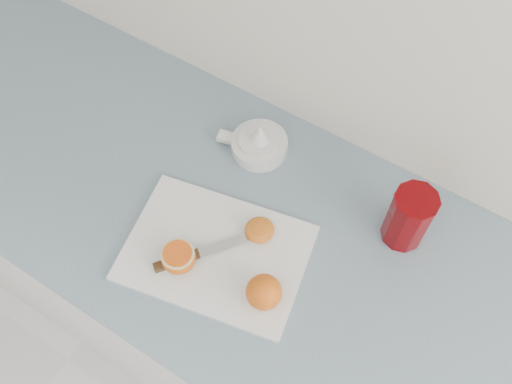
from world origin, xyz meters
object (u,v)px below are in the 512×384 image
counter (298,330)px  cutting_board (216,253)px  citrus_juicer (259,143)px  red_tumbler (408,219)px  half_orange (179,258)px

counter → cutting_board: (-0.17, -0.09, 0.45)m
citrus_juicer → red_tumbler: bearing=-3.8°
counter → red_tumbler: bearing=50.4°
cutting_board → half_orange: (-0.05, -0.06, 0.03)m
counter → cutting_board: bearing=-152.3°
cutting_board → half_orange: 0.08m
counter → citrus_juicer: (-0.23, 0.17, 0.47)m
red_tumbler → citrus_juicer: bearing=176.2°
red_tumbler → counter: bearing=-129.6°
cutting_board → citrus_juicer: bearing=103.9°
half_orange → red_tumbler: size_ratio=0.47×
half_orange → cutting_board: bearing=50.5°
half_orange → red_tumbler: red_tumbler is taller
half_orange → citrus_juicer: bearing=93.2°
citrus_juicer → red_tumbler: (0.36, -0.02, 0.04)m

